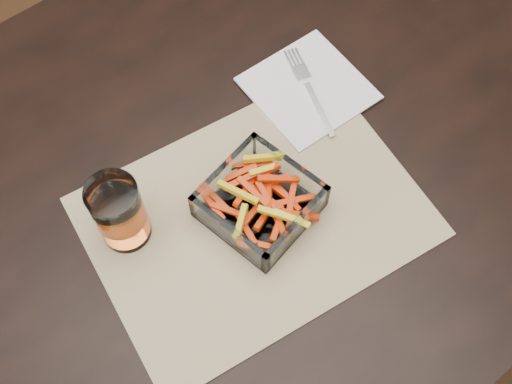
{
  "coord_description": "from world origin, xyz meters",
  "views": [
    {
      "loc": [
        -0.33,
        -0.38,
        1.57
      ],
      "look_at": [
        -0.08,
        -0.07,
        0.78
      ],
      "focal_mm": 45.0,
      "sensor_mm": 36.0,
      "label": 1
    }
  ],
  "objects_px": {
    "dining_table": "(269,167)",
    "glass_bowl": "(260,203)",
    "fork": "(309,88)",
    "tumbler": "(120,214)"
  },
  "relations": [
    {
      "from": "glass_bowl",
      "to": "fork",
      "type": "height_order",
      "value": "glass_bowl"
    },
    {
      "from": "glass_bowl",
      "to": "tumbler",
      "type": "bearing_deg",
      "value": 151.72
    },
    {
      "from": "dining_table",
      "to": "glass_bowl",
      "type": "height_order",
      "value": "glass_bowl"
    },
    {
      "from": "glass_bowl",
      "to": "fork",
      "type": "xyz_separation_m",
      "value": [
        0.19,
        0.11,
        -0.02
      ]
    },
    {
      "from": "dining_table",
      "to": "tumbler",
      "type": "bearing_deg",
      "value": 178.97
    },
    {
      "from": "dining_table",
      "to": "tumbler",
      "type": "distance_m",
      "value": 0.29
    },
    {
      "from": "fork",
      "to": "glass_bowl",
      "type": "bearing_deg",
      "value": -130.77
    },
    {
      "from": "dining_table",
      "to": "fork",
      "type": "relative_size",
      "value": 9.45
    },
    {
      "from": "dining_table",
      "to": "glass_bowl",
      "type": "relative_size",
      "value": 9.92
    },
    {
      "from": "dining_table",
      "to": "tumbler",
      "type": "height_order",
      "value": "tumbler"
    }
  ]
}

